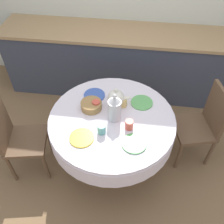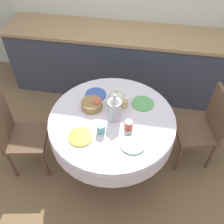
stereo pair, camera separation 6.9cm
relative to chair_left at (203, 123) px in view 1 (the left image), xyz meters
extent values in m
plane|color=brown|center=(-0.92, -0.24, -0.52)|extent=(12.00, 12.00, 0.00)
cube|color=#383D4C|center=(-0.92, 1.06, -0.08)|extent=(3.20, 0.60, 0.88)
cube|color=#A37F56|center=(-0.92, 1.06, 0.38)|extent=(3.24, 0.64, 0.04)
cylinder|color=brown|center=(-0.92, -0.24, -0.50)|extent=(0.44, 0.44, 0.04)
cylinder|color=brown|center=(-0.92, -0.24, -0.24)|extent=(0.11, 0.11, 0.48)
cylinder|color=silver|center=(-0.92, -0.24, 0.09)|extent=(1.22, 1.22, 0.18)
cylinder|color=silver|center=(-0.92, -0.24, 0.20)|extent=(1.21, 1.21, 0.03)
cube|color=brown|center=(-0.08, -0.02, -0.08)|extent=(0.49, 0.49, 0.04)
cube|color=brown|center=(0.10, 0.03, 0.18)|extent=(0.13, 0.38, 0.48)
cylinder|color=brown|center=(-0.20, -0.24, -0.31)|extent=(0.04, 0.04, 0.42)
cylinder|color=brown|center=(-0.29, 0.11, -0.31)|extent=(0.04, 0.04, 0.42)
cylinder|color=brown|center=(0.14, -0.15, -0.31)|extent=(0.04, 0.04, 0.42)
cylinder|color=brown|center=(0.05, 0.20, -0.31)|extent=(0.04, 0.04, 0.42)
cube|color=brown|center=(-1.78, -0.41, -0.08)|extent=(0.47, 0.47, 0.04)
cube|color=brown|center=(-1.96, -0.44, 0.18)|extent=(0.11, 0.38, 0.48)
cylinder|color=brown|center=(-1.64, -0.20, -0.31)|extent=(0.04, 0.04, 0.42)
cylinder|color=brown|center=(-1.57, -0.55, -0.31)|extent=(0.04, 0.04, 0.42)
cylinder|color=brown|center=(-1.99, -0.27, -0.31)|extent=(0.04, 0.04, 0.42)
cylinder|color=brown|center=(-1.92, -0.61, -0.31)|extent=(0.04, 0.04, 0.42)
cylinder|color=yellow|center=(-1.15, -0.52, 0.22)|extent=(0.22, 0.22, 0.01)
cylinder|color=#5BA39E|center=(-0.99, -0.43, 0.26)|extent=(0.07, 0.07, 0.09)
cylinder|color=#5BA85B|center=(-0.69, -0.52, 0.22)|extent=(0.22, 0.22, 0.01)
cylinder|color=#CC4C3D|center=(-0.75, -0.35, 0.26)|extent=(0.07, 0.07, 0.09)
cylinder|color=#3856AD|center=(-1.14, 0.04, 0.22)|extent=(0.22, 0.22, 0.01)
cylinder|color=#CC4C3D|center=(-1.09, -0.14, 0.26)|extent=(0.07, 0.07, 0.09)
cylinder|color=#5BA85B|center=(-0.65, 0.00, 0.22)|extent=(0.22, 0.22, 0.01)
cylinder|color=#DBB766|center=(-0.83, -0.06, 0.26)|extent=(0.07, 0.07, 0.09)
cylinder|color=#B2B2B7|center=(-0.90, -0.24, 0.32)|extent=(0.12, 0.12, 0.21)
cone|color=#B2B2B7|center=(-0.90, -0.24, 0.45)|extent=(0.11, 0.11, 0.05)
sphere|color=#B2B2B7|center=(-0.90, -0.24, 0.49)|extent=(0.04, 0.04, 0.04)
cylinder|color=silver|center=(-0.91, -0.06, 0.22)|extent=(0.09, 0.09, 0.01)
sphere|color=silver|center=(-0.91, -0.06, 0.31)|extent=(0.17, 0.17, 0.17)
cylinder|color=silver|center=(-0.81, -0.06, 0.31)|extent=(0.10, 0.03, 0.06)
sphere|color=silver|center=(-0.91, -0.06, 0.41)|extent=(0.04, 0.04, 0.04)
cylinder|color=olive|center=(-1.14, -0.14, 0.25)|extent=(0.20, 0.20, 0.08)
camera|label=1|loc=(-0.71, -1.83, 1.95)|focal=40.00mm
camera|label=2|loc=(-0.65, -1.82, 1.95)|focal=40.00mm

